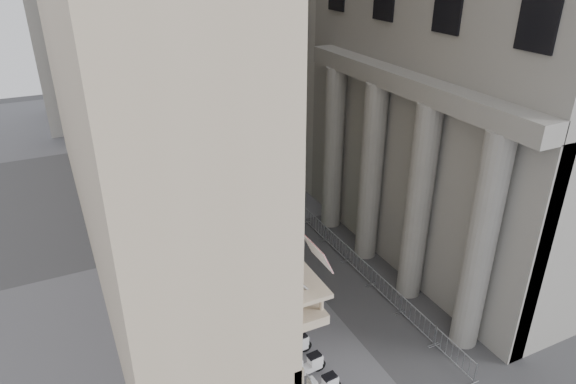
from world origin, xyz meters
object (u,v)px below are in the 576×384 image
pedestrian_a (208,176)px  info_kiosk (202,239)px  street_lamp (164,134)px  pedestrian_b (243,177)px  security_tent (208,184)px

pedestrian_a → info_kiosk: bearing=88.7°
info_kiosk → street_lamp: bearing=96.3°
info_kiosk → pedestrian_b: size_ratio=1.07×
info_kiosk → pedestrian_b: info_kiosk is taller
street_lamp → pedestrian_a: 4.48m
info_kiosk → pedestrian_a: bearing=78.1°
pedestrian_b → info_kiosk: bearing=77.4°
pedestrian_b → pedestrian_a: bearing=0.9°
security_tent → pedestrian_b: size_ratio=2.52×
security_tent → info_kiosk: 3.88m
security_tent → pedestrian_a: security_tent is taller
pedestrian_a → pedestrian_b: (2.34, -0.98, -0.10)m
street_lamp → pedestrian_b: (5.08, -1.46, -3.61)m
security_tent → pedestrian_a: (1.50, 5.24, -1.86)m
info_kiosk → pedestrian_b: (5.34, 7.29, -0.06)m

